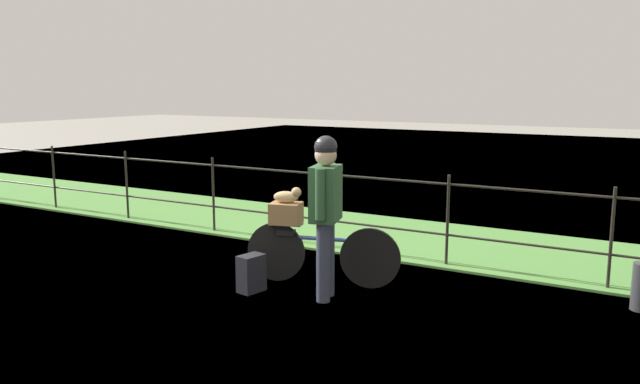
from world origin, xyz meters
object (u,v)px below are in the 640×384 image
terrier_dog (288,196)px  wooden_crate (286,213)px  bicycle_main (321,253)px  backpack_on_paving (251,273)px  cyclist_person (326,203)px

terrier_dog → wooden_crate: bearing=-164.5°
bicycle_main → backpack_on_paving: bearing=-130.5°
bicycle_main → wooden_crate: (-0.38, -0.11, 0.43)m
bicycle_main → terrier_dog: size_ratio=5.18×
bicycle_main → wooden_crate: bearing=-164.5°
cyclist_person → backpack_on_paving: 1.15m
bicycle_main → cyclist_person: bearing=-53.9°
backpack_on_paving → wooden_crate: bearing=-3.7°
bicycle_main → backpack_on_paving: (-0.51, -0.60, -0.15)m
cyclist_person → wooden_crate: bearing=156.9°
cyclist_person → terrier_dog: bearing=155.6°
wooden_crate → cyclist_person: 0.76m
backpack_on_paving → terrier_dog: bearing=-6.0°
bicycle_main → wooden_crate: size_ratio=5.03×
terrier_dog → backpack_on_paving: size_ratio=0.81×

